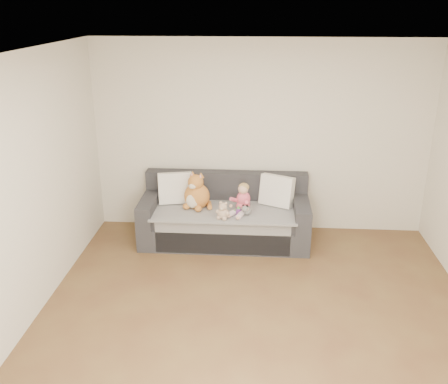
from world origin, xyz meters
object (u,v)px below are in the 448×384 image
Objects in this scene: sofa at (225,218)px; sippy_cup at (238,210)px; toddler at (242,200)px; plush_cat at (197,194)px; teddy_bear at (223,212)px.

sofa reaches higher than sippy_cup.
plush_cat reaches higher than toddler.
plush_cat reaches higher than sofa.
teddy_bear is (0.00, -0.41, 0.26)m from sofa.
teddy_bear is 1.98× the size of sippy_cup.
sofa is 9.35× the size of teddy_bear.
sofa is 18.48× the size of sippy_cup.
toddler is 3.30× the size of sippy_cup.
teddy_bear is at bearing -143.58° from sippy_cup.
toddler reaches higher than sippy_cup.
sofa is at bearing 168.29° from toddler.
plush_cat is 0.52m from teddy_bear.
toddler is 0.77× the size of plush_cat.
teddy_bear reaches higher than sippy_cup.
sippy_cup is (0.19, -0.27, 0.23)m from sofa.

